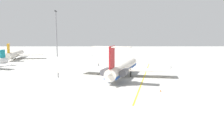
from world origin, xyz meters
TOP-DOWN VIEW (x-y plane):
  - ground at (0.00, 0.00)m, footprint 385.30×385.30m
  - main_jetliner at (-4.36, 10.00)m, footprint 38.71×34.69m
  - airliner_far_right at (54.29, 72.06)m, footprint 32.91×32.69m
  - ground_crew_near_nose at (18.75, 19.64)m, footprint 0.37×0.32m
  - ground_crew_near_tail at (-6.26, 32.36)m, footprint 0.32×0.36m
  - ground_crew_portside at (12.24, -11.61)m, footprint 0.42×0.28m
  - safety_cone_nose at (-25.93, 1.08)m, footprint 0.40×0.40m
  - taxiway_centreline at (-3.29, 2.00)m, footprint 69.25×15.28m
  - light_mast at (68.35, 50.05)m, footprint 4.00×0.70m

SIDE VIEW (x-z plane):
  - ground at x=0.00m, z-range 0.00..0.00m
  - taxiway_centreline at x=-3.29m, z-range 0.00..0.01m
  - safety_cone_nose at x=-25.93m, z-range 0.00..0.55m
  - ground_crew_portside at x=12.24m, z-range 0.23..1.99m
  - ground_crew_near_tail at x=-6.26m, z-range 0.23..1.99m
  - ground_crew_near_nose at x=18.75m, z-range 0.24..2.04m
  - airliner_far_right at x=54.29m, z-range -2.02..7.82m
  - main_jetliner at x=-4.36m, z-range -2.61..8.87m
  - light_mast at x=68.35m, z-range 1.24..31.29m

